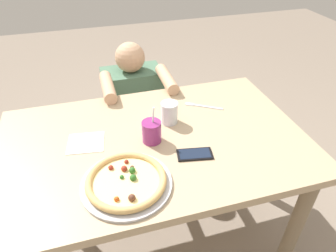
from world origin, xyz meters
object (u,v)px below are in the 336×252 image
Objects in this scene: drink_cup_colored at (152,132)px; cell_phone at (195,154)px; fork at (202,106)px; diner_seated at (135,114)px; pizza_near at (126,181)px; water_cup_clear at (169,112)px.

drink_cup_colored is 0.22m from cell_phone.
drink_cup_colored is at bearing -147.50° from fork.
pizza_near is at bearing -101.51° from diner_seated.
diner_seated is (0.19, 0.95, -0.35)m from pizza_near.
pizza_near reaches higher than fork.
drink_cup_colored is 0.17m from water_cup_clear.
diner_seated is at bearing 87.04° from drink_cup_colored.
water_cup_clear reaches higher than cell_phone.
pizza_near is at bearing -137.46° from fork.
drink_cup_colored reaches higher than cell_phone.
cell_phone is at bearing -115.94° from fork.
pizza_near is 0.37× the size of diner_seated.
diner_seated reaches higher than fork.
water_cup_clear is at bearing -82.43° from diner_seated.
diner_seated reaches higher than cell_phone.
pizza_near is 0.65m from fork.
cell_phone is 0.17× the size of diner_seated.
cell_phone is (-0.17, -0.35, 0.00)m from fork.
pizza_near is 0.32m from cell_phone.
fork is (0.48, 0.44, -0.02)m from pizza_near.
water_cup_clear is 0.11× the size of diner_seated.
pizza_near is at bearing -164.03° from cell_phone.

